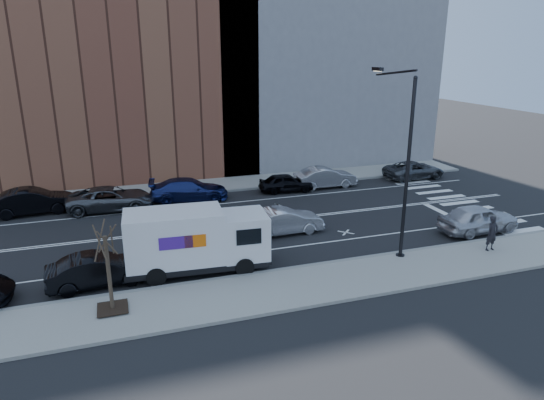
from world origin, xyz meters
TOP-DOWN VIEW (x-y plane):
  - ground at (0.00, 0.00)m, footprint 120.00×120.00m
  - sidewalk_near at (0.00, -8.80)m, footprint 44.00×3.60m
  - sidewalk_far at (0.00, 8.80)m, footprint 44.00×3.60m
  - curb_near at (0.00, -7.00)m, footprint 44.00×0.25m
  - curb_far at (0.00, 7.00)m, footprint 44.00×0.25m
  - crosswalk at (16.00, 0.00)m, footprint 3.00×14.00m
  - road_markings at (0.00, 0.00)m, footprint 40.00×8.60m
  - bldg_brick at (-8.00, 15.60)m, footprint 26.00×10.00m
  - bldg_concrete at (12.00, 15.60)m, footprint 20.00×10.00m
  - streetlight at (7.00, -6.91)m, footprint 0.44×4.02m
  - street_tree at (-7.00, -8.40)m, footprint 1.20×1.20m
  - fedex_van at (-3.08, -5.60)m, footprint 6.89×2.77m
  - far_parked_b at (-11.61, 6.10)m, footprint 5.21×2.24m
  - far_parked_c at (-6.84, 5.30)m, footprint 5.73×2.94m
  - far_parked_d at (-1.63, 5.80)m, footprint 5.63×2.87m
  - far_parked_e at (5.56, 5.67)m, footprint 4.17×2.00m
  - far_parked_f at (8.80, 5.84)m, footprint 4.78×1.73m
  - far_parked_g at (16.80, 6.00)m, footprint 5.12×2.50m
  - driving_sedan at (2.54, -2.25)m, footprint 4.58×1.74m
  - near_parked_rear_a at (-7.50, -5.67)m, footprint 4.61×1.96m
  - near_parked_front at (13.28, -5.60)m, footprint 4.90×2.15m
  - pedestrian at (11.84, -8.27)m, footprint 0.72×0.51m

SIDE VIEW (x-z plane):
  - ground at x=0.00m, z-range 0.00..0.00m
  - crosswalk at x=16.00m, z-range 0.00..0.01m
  - road_markings at x=0.00m, z-range 0.00..0.01m
  - sidewalk_near at x=0.00m, z-range 0.00..0.15m
  - sidewalk_far at x=0.00m, z-range 0.00..0.15m
  - curb_near at x=0.00m, z-range 0.00..0.17m
  - curb_far at x=0.00m, z-range 0.00..0.17m
  - far_parked_e at x=5.56m, z-range 0.00..1.37m
  - far_parked_g at x=16.80m, z-range 0.00..1.40m
  - near_parked_rear_a at x=-7.50m, z-range 0.00..1.48m
  - driving_sedan at x=2.54m, z-range 0.00..1.49m
  - far_parked_c at x=-6.84m, z-range 0.00..1.55m
  - far_parked_d at x=-1.63m, z-range 0.00..1.56m
  - far_parked_f at x=8.80m, z-range 0.00..1.57m
  - near_parked_front at x=13.28m, z-range 0.00..1.64m
  - far_parked_b at x=-11.61m, z-range 0.00..1.67m
  - pedestrian at x=11.84m, z-range 0.15..2.00m
  - street_tree at x=-7.00m, z-range -0.42..3.33m
  - fedex_van at x=-3.08m, z-range 0.08..3.16m
  - streetlight at x=7.00m, z-range 0.41..9.75m
  - bldg_brick at x=-8.00m, z-range 0.00..22.00m
  - bldg_concrete at x=12.00m, z-range 0.00..26.00m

